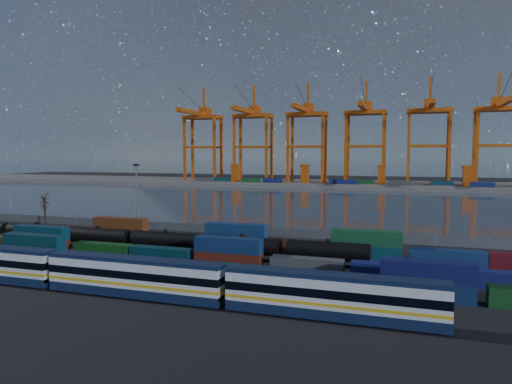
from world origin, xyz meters
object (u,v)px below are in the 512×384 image
(bare_tree, at_px, (45,209))
(tanker_string, at_px, (131,239))
(gantry_cranes, at_px, (335,122))
(passenger_train, at_px, (134,277))

(bare_tree, bearing_deg, tanker_string, -26.15)
(gantry_cranes, bearing_deg, bare_tree, -105.18)
(tanker_string, height_order, bare_tree, bare_tree)
(gantry_cranes, bearing_deg, passenger_train, -88.04)
(passenger_train, height_order, bare_tree, bare_tree)
(passenger_train, xyz_separation_m, tanker_string, (-17.52, 25.58, -0.41))
(tanker_string, relative_size, bare_tree, 10.24)
(tanker_string, bearing_deg, gantry_cranes, 87.17)
(passenger_train, relative_size, gantry_cranes, 0.39)
(bare_tree, bearing_deg, passenger_train, -38.36)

